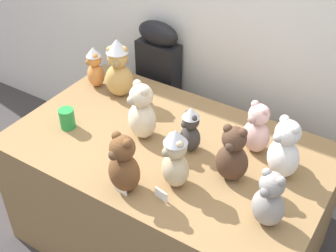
# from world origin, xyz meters

# --- Properties ---
(display_table) EXTENTS (1.59, 0.96, 0.73)m
(display_table) POSITION_xyz_m (0.00, 0.25, 0.37)
(display_table) COLOR olive
(display_table) RESTS_ON ground_plane
(instrument_case) EXTENTS (0.28, 0.13, 1.06)m
(instrument_case) POSITION_xyz_m (-0.46, 0.86, 0.53)
(instrument_case) COLOR black
(instrument_case) RESTS_ON ground_plane
(teddy_bear_blush) EXTENTS (0.17, 0.16, 0.27)m
(teddy_bear_blush) POSITION_xyz_m (0.38, 0.45, 0.86)
(teddy_bear_blush) COLOR beige
(teddy_bear_blush) RESTS_ON display_table
(teddy_bear_charcoal) EXTENTS (0.14, 0.14, 0.25)m
(teddy_bear_charcoal) POSITION_xyz_m (0.11, 0.28, 0.85)
(teddy_bear_charcoal) COLOR #383533
(teddy_bear_charcoal) RESTS_ON display_table
(teddy_bear_cream) EXTENTS (0.20, 0.19, 0.31)m
(teddy_bear_cream) POSITION_xyz_m (-0.15, 0.25, 0.88)
(teddy_bear_cream) COLOR beige
(teddy_bear_cream) RESTS_ON display_table
(teddy_bear_cocoa) EXTENTS (0.16, 0.14, 0.29)m
(teddy_bear_cocoa) POSITION_xyz_m (0.37, 0.21, 0.87)
(teddy_bear_cocoa) COLOR #4C3323
(teddy_bear_cocoa) RESTS_ON display_table
(teddy_bear_snow) EXTENTS (0.20, 0.20, 0.31)m
(teddy_bear_snow) POSITION_xyz_m (0.55, 0.35, 0.87)
(teddy_bear_snow) COLOR white
(teddy_bear_snow) RESTS_ON display_table
(teddy_bear_honey) EXTENTS (0.21, 0.20, 0.35)m
(teddy_bear_honey) POSITION_xyz_m (-0.48, 0.49, 0.90)
(teddy_bear_honey) COLOR tan
(teddy_bear_honey) RESTS_ON display_table
(teddy_bear_chestnut) EXTENTS (0.18, 0.16, 0.30)m
(teddy_bear_chestnut) POSITION_xyz_m (0.00, -0.11, 0.87)
(teddy_bear_chestnut) COLOR brown
(teddy_bear_chestnut) RESTS_ON display_table
(teddy_bear_ash) EXTENTS (0.16, 0.15, 0.27)m
(teddy_bear_ash) POSITION_xyz_m (0.61, 0.04, 0.86)
(teddy_bear_ash) COLOR gray
(teddy_bear_ash) RESTS_ON display_table
(teddy_bear_sand) EXTENTS (0.18, 0.17, 0.30)m
(teddy_bear_sand) POSITION_xyz_m (0.17, 0.04, 0.88)
(teddy_bear_sand) COLOR #CCB78E
(teddy_bear_sand) RESTS_ON display_table
(teddy_bear_ginger) EXTENTS (0.15, 0.14, 0.25)m
(teddy_bear_ginger) POSITION_xyz_m (-0.67, 0.50, 0.85)
(teddy_bear_ginger) COLOR #D17F3D
(teddy_bear_ginger) RESTS_ON display_table
(party_cup_green) EXTENTS (0.08, 0.08, 0.11)m
(party_cup_green) POSITION_xyz_m (-0.53, 0.09, 0.79)
(party_cup_green) COLOR #238C3D
(party_cup_green) RESTS_ON display_table
(name_card_front_left) EXTENTS (0.07, 0.02, 0.05)m
(name_card_front_left) POSITION_xyz_m (0.17, -0.08, 0.76)
(name_card_front_left) COLOR white
(name_card_front_left) RESTS_ON display_table
(name_card_front_middle) EXTENTS (0.07, 0.01, 0.05)m
(name_card_front_middle) POSITION_xyz_m (0.00, -0.14, 0.76)
(name_card_front_middle) COLOR white
(name_card_front_middle) RESTS_ON display_table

